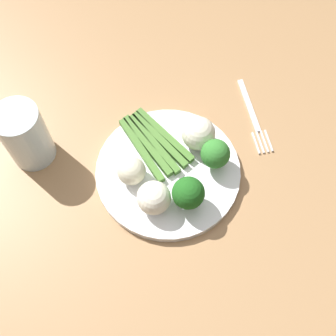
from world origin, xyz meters
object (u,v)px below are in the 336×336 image
Objects in this scene: cauliflower_edge at (154,198)px; cauliflower_left at (198,133)px; dining_table at (122,183)px; chair at (118,14)px; asparagus_bundle at (153,143)px; plate at (168,171)px; water_glass at (25,135)px; broccoli_front_left at (188,193)px; broccoli_near_center at (215,154)px; cauliflower_mid at (131,171)px; fork at (253,116)px.

cauliflower_left reaches higher than cauliflower_edge.
chair is at bearing -100.64° from dining_table.
cauliflower_left reaches higher than asparagus_bundle.
plate is (0.04, 0.70, 0.29)m from chair.
water_glass reaches higher than cauliflower_left.
broccoli_front_left reaches higher than plate.
asparagus_bundle is 2.53× the size of broccoli_near_center.
dining_table is 11.86× the size of water_glass.
broccoli_near_center is 0.12m from cauliflower_edge.
broccoli_front_left is 1.34× the size of cauliflower_mid.
water_glass is at bearing -42.23° from cauliflower_edge.
plate is (-0.08, 0.05, 0.11)m from dining_table.
cauliflower_left is 0.35× the size of fork.
broccoli_near_center is 1.03× the size of cauliflower_left.
broccoli_near_center is at bearing 174.45° from cauliflower_mid.
cauliflower_left is (-0.13, -0.04, 0.01)m from cauliflower_mid.
plate is 3.85× the size of broccoli_front_left.
asparagus_bundle is at bearing -81.08° from fork.
water_glass is at bearing 74.32° from chair.
dining_table is at bearing 87.06° from chair.
asparagus_bundle reaches higher than dining_table.
cauliflower_edge is at bearing 54.72° from plate.
broccoli_near_center is at bearing 33.04° from asparagus_bundle.
water_glass is at bearing -21.04° from dining_table.
cauliflower_left is (0.01, -0.05, -0.01)m from broccoli_near_center.
water_glass is (0.40, -0.04, 0.06)m from fork.
cauliflower_left reaches higher than plate.
plate is 0.09m from broccoli_near_center.
broccoli_front_left is 1.10× the size of cauliflower_left.
water_glass is (0.14, -0.05, 0.16)m from dining_table.
asparagus_bundle is 2.77× the size of cauliflower_edge.
cauliflower_mid reaches higher than plate.
asparagus_bundle is 0.11m from broccoli_near_center.
broccoli_front_left is at bearing 137.34° from cauliflower_mid.
fork is (-0.19, -0.02, -0.02)m from asparagus_bundle.
cauliflower_mid is at bearing -68.84° from cauliflower_edge.
water_glass reaches higher than plate.
broccoli_near_center is at bearing 171.69° from plate.
chair reaches higher than broccoli_near_center.
plate is at bearing -78.60° from broccoli_front_left.
chair is 0.79m from broccoli_near_center.
fork is at bearing 174.94° from water_glass.
asparagus_bundle is at bearing 92.88° from chair.
water_glass is at bearing -90.70° from fork.
dining_table is at bearing -33.44° from plate.
broccoli_near_center is (-0.03, 0.72, 0.33)m from chair.
broccoli_near_center is 0.08m from broccoli_front_left.
broccoli_front_left is at bearing -47.02° from fork.
fork is at bearing -165.03° from cauliflower_left.
water_glass is (0.29, -0.12, 0.01)m from broccoli_near_center.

